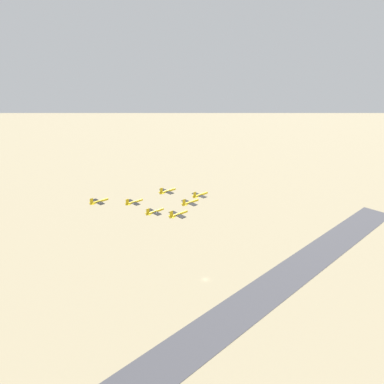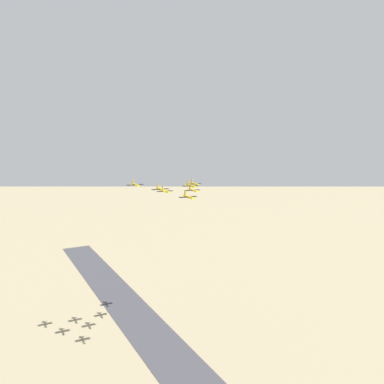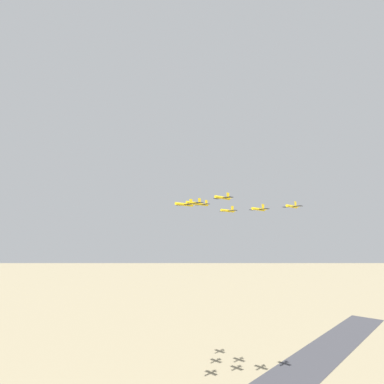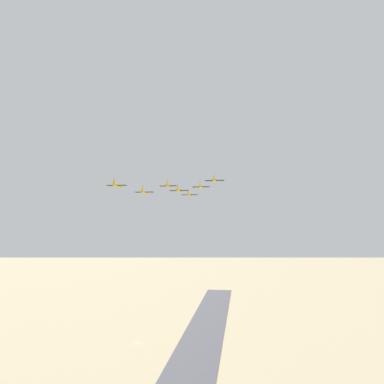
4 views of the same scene
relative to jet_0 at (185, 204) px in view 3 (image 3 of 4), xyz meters
name	(u,v)px [view 3 (image 3 of 4)]	position (x,y,z in m)	size (l,w,h in m)	color
jet_0	(185,204)	(0.00, 0.00, 0.00)	(9.33, 9.10, 3.17)	gold
jet_1	(223,198)	(-16.47, 2.16, 3.37)	(9.33, 9.10, 3.17)	gold
jet_2	(194,203)	(-9.89, -13.34, 2.55)	(9.33, 9.10, 3.17)	gold
jet_3	(259,209)	(-32.93, 4.31, -1.08)	(9.33, 9.10, 3.17)	gold
jet_4	(228,211)	(-26.35, -11.19, -0.64)	(9.33, 9.10, 3.17)	gold
jet_5	(202,204)	(-19.77, -26.69, 3.75)	(9.33, 9.10, 3.17)	gold
jet_6	(292,206)	(-49.40, 6.47, 0.63)	(9.33, 9.10, 3.17)	gold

